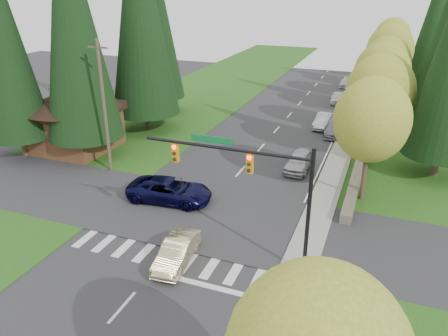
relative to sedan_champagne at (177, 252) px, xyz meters
The scene contains 30 objects.
ground 3.17m from the sedan_champagne, 104.93° to the right, with size 120.00×120.00×0.00m, color #28282B.
grass_east 20.93m from the sedan_champagne, 54.33° to the left, with size 14.00×110.00×0.06m, color #225215.
grass_west 21.91m from the sedan_champagne, 129.07° to the left, with size 14.00×110.00×0.06m, color #225215.
cross_street 5.11m from the sedan_champagne, 99.09° to the left, with size 120.00×8.00×0.10m, color #28282B.
sidewalk_east 19.96m from the sedan_champagne, 72.20° to the left, with size 1.80×80.00×0.13m, color gray.
curb_east 19.72m from the sedan_champagne, 74.55° to the left, with size 0.20×80.00×0.13m, color gray.
stone_wall_north 28.11m from the sedan_champagne, 73.89° to the left, with size 0.70×40.00×0.70m, color #4C4438.
traffic_signal 5.81m from the sedan_champagne, 22.76° to the left, with size 8.70×0.37×6.80m.
brown_building 19.99m from the sedan_champagne, 142.78° to the left, with size 8.40×8.40×5.40m.
utility_pole 14.39m from the sedan_champagne, 138.85° to the left, with size 1.60×0.24×10.00m.
decid_tree_0 14.70m from the sedan_champagne, 52.63° to the left, with size 4.80×4.80×8.37m.
decid_tree_1 20.56m from the sedan_champagne, 64.72° to the left, with size 5.20×5.20×8.80m.
decid_tree_2 26.86m from the sedan_champagne, 71.63° to the left, with size 5.00×5.00×8.82m.
decid_tree_3 33.46m from the sedan_champagne, 75.29° to the left, with size 5.00×5.00×8.55m.
decid_tree_4 40.28m from the sedan_champagne, 77.70° to the left, with size 5.40×5.40×9.18m.
decid_tree_5 47.00m from the sedan_champagne, 79.77° to the left, with size 4.80×4.80×8.30m.
decid_tree_6 53.91m from the sedan_champagne, 80.99° to the left, with size 5.20×5.20×8.86m.
conifer_w_a 20.35m from the sedan_champagne, 141.44° to the left, with size 6.12×6.12×19.80m.
conifer_w_b 24.30m from the sedan_champagne, 138.24° to the left, with size 5.44×5.44×17.80m.
conifer_w_c 25.26m from the sedan_champagne, 123.97° to the left, with size 6.46×6.46×20.80m.
conifer_w_d 22.56m from the sedan_champagne, 154.42° to the left, with size 5.10×5.10×16.80m.
conifer_w_e 30.61m from the sedan_champagne, 120.63° to the left, with size 5.78×5.78×18.80m.
conifer_e_c 47.68m from the sedan_champagne, 73.65° to the left, with size 5.10×5.10×16.80m.
sedan_champagne is the anchor object (origin of this frame).
suv_navy 7.10m from the sedan_champagne, 120.52° to the left, with size 2.61×5.66×1.57m, color black.
parked_car_a 14.92m from the sedan_champagne, 76.83° to the left, with size 1.75×4.35×1.48m, color #B2B2B7.
parked_car_b 24.60m from the sedan_champagne, 78.75° to the left, with size 1.93×4.75×1.38m, color slate.
parked_car_c 26.22m from the sedan_champagne, 82.55° to the left, with size 1.45×4.15×1.37m, color #B3B3B9.
parked_car_d 36.36m from the sedan_champagne, 84.63° to the left, with size 1.53×3.80×1.29m, color silver.
parked_car_e 46.01m from the sedan_champagne, 85.76° to the left, with size 1.74×4.27×1.24m, color #AAAAAF.
Camera 1 is at (10.00, -14.02, 13.73)m, focal length 35.00 mm.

